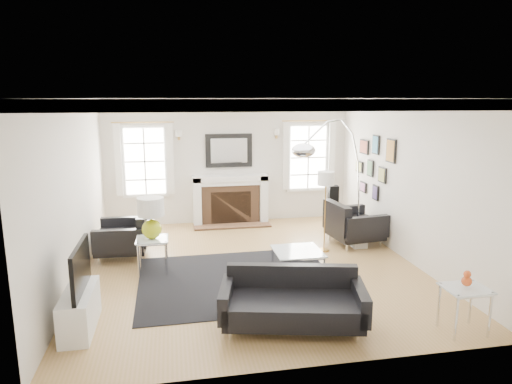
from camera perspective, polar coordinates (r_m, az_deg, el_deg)
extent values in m
plane|color=#A68045|center=(7.83, -0.51, -9.35)|extent=(6.00, 6.00, 0.00)
cube|color=beige|center=(10.37, -3.42, 3.85)|extent=(5.50, 0.04, 2.80)
cube|color=beige|center=(4.60, 6.01, -6.20)|extent=(5.50, 0.04, 2.80)
cube|color=beige|center=(7.48, -21.76, -0.01)|extent=(0.04, 6.00, 2.80)
cube|color=beige|center=(8.36, 18.38, 1.38)|extent=(0.04, 6.00, 2.80)
cube|color=white|center=(7.30, -0.55, 11.62)|extent=(5.50, 6.00, 0.02)
cube|color=white|center=(7.30, -0.55, 11.15)|extent=(5.50, 6.00, 0.12)
cube|color=white|center=(10.26, -7.38, -1.14)|extent=(0.18, 0.38, 1.10)
cube|color=white|center=(10.44, 0.86, -0.81)|extent=(0.18, 0.38, 1.10)
cube|color=white|center=(10.23, -3.26, 1.76)|extent=(1.70, 0.38, 0.12)
cube|color=white|center=(10.24, -3.25, 1.21)|extent=(1.50, 0.34, 0.10)
cube|color=brown|center=(10.37, -3.23, -1.49)|extent=(1.30, 0.30, 0.90)
cube|color=black|center=(10.28, -3.16, -1.99)|extent=(0.90, 0.10, 0.76)
cube|color=brown|center=(10.21, -3.01, -4.18)|extent=(1.70, 0.50, 0.04)
cube|color=black|center=(10.30, -3.41, 5.20)|extent=(1.05, 0.06, 0.75)
cube|color=white|center=(10.26, -3.39, 5.18)|extent=(0.82, 0.02, 0.55)
cube|color=white|center=(10.27, -13.72, 3.75)|extent=(1.00, 0.05, 1.60)
cube|color=white|center=(10.24, -13.73, 3.73)|extent=(0.84, 0.02, 1.44)
cube|color=white|center=(10.21, -16.85, 3.82)|extent=(0.14, 0.05, 1.55)
cube|color=white|center=(10.15, -10.66, 4.07)|extent=(0.14, 0.05, 1.55)
cube|color=white|center=(10.72, 6.49, 4.32)|extent=(1.00, 0.05, 1.60)
cube|color=white|center=(10.69, 6.53, 4.30)|extent=(0.84, 0.02, 1.44)
cube|color=white|center=(10.47, 3.76, 4.48)|extent=(0.14, 0.05, 1.55)
cube|color=white|center=(10.79, 9.45, 4.56)|extent=(0.14, 0.05, 1.55)
cube|color=black|center=(8.81, 16.52, 4.95)|extent=(0.03, 0.34, 0.44)
cube|color=#B0742F|center=(8.80, 16.42, 4.95)|extent=(0.01, 0.29, 0.39)
cube|color=black|center=(9.38, 14.75, 5.74)|extent=(0.03, 0.28, 0.38)
cube|color=teal|center=(9.37, 14.65, 5.74)|extent=(0.01, 0.23, 0.33)
cube|color=black|center=(9.89, 13.37, 5.51)|extent=(0.03, 0.40, 0.30)
cube|color=#A94B34|center=(9.88, 13.27, 5.51)|extent=(0.01, 0.35, 0.25)
cube|color=black|center=(9.14, 15.50, 2.07)|extent=(0.03, 0.30, 0.30)
cube|color=#9B9546|center=(9.13, 15.40, 2.07)|extent=(0.01, 0.25, 0.25)
cube|color=black|center=(9.62, 14.09, 2.91)|extent=(0.03, 0.26, 0.34)
cube|color=#416D44|center=(9.61, 14.00, 2.91)|extent=(0.01, 0.21, 0.29)
cube|color=black|center=(10.13, 12.80, 3.11)|extent=(0.03, 0.32, 0.24)
cube|color=#A0A044|center=(10.12, 12.70, 3.11)|extent=(0.01, 0.27, 0.19)
cube|color=black|center=(9.43, 14.71, -0.07)|extent=(0.03, 0.24, 0.30)
cube|color=#473468|center=(9.42, 14.61, -0.07)|extent=(0.01, 0.19, 0.25)
cube|color=black|center=(9.97, 13.26, 0.62)|extent=(0.03, 0.28, 0.22)
cube|color=#AF6696|center=(9.96, 13.16, 0.62)|extent=(0.01, 0.23, 0.17)
cube|color=white|center=(6.17, -21.18, -13.63)|extent=(0.35, 1.00, 0.50)
cube|color=black|center=(5.96, -21.09, -8.83)|extent=(0.05, 1.00, 0.58)
cube|color=black|center=(7.29, -2.30, -10.92)|extent=(3.08, 2.58, 0.01)
cube|color=black|center=(5.82, 4.59, -14.32)|extent=(1.81, 1.14, 0.28)
cube|color=black|center=(6.06, 4.48, -11.10)|extent=(1.67, 0.50, 0.47)
cube|color=black|center=(5.79, -3.76, -13.20)|extent=(0.30, 0.80, 0.35)
cube|color=black|center=(5.86, 12.88, -13.16)|extent=(0.30, 0.80, 0.35)
cube|color=black|center=(8.54, -16.41, -5.89)|extent=(0.89, 0.89, 0.32)
cube|color=black|center=(8.43, -13.91, -4.33)|extent=(0.19, 0.86, 0.53)
cube|color=black|center=(8.91, -16.06, -4.28)|extent=(0.86, 0.17, 0.41)
cube|color=black|center=(8.10, -16.89, -5.93)|extent=(0.86, 0.17, 0.41)
cube|color=black|center=(9.14, 12.23, -4.44)|extent=(1.00, 1.00, 0.33)
cube|color=black|center=(8.89, 10.06, -3.17)|extent=(0.27, 0.90, 0.56)
cube|color=black|center=(8.74, 13.73, -4.34)|extent=(0.90, 0.25, 0.42)
cube|color=black|center=(9.48, 10.92, -2.96)|extent=(0.90, 0.25, 0.42)
cube|color=silver|center=(7.60, 5.24, -7.37)|extent=(0.77, 0.77, 0.02)
cylinder|color=silver|center=(7.26, 3.30, -9.64)|extent=(0.04, 0.04, 0.34)
cylinder|color=silver|center=(7.44, 8.55, -9.19)|extent=(0.04, 0.04, 0.34)
cylinder|color=silver|center=(7.89, 2.09, -7.85)|extent=(0.04, 0.04, 0.34)
cylinder|color=silver|center=(8.06, 6.94, -7.49)|extent=(0.04, 0.04, 0.34)
cube|color=silver|center=(7.64, -12.85, -5.76)|extent=(0.51, 0.51, 0.02)
cylinder|color=silver|center=(7.54, -14.47, -8.28)|extent=(0.04, 0.04, 0.56)
cylinder|color=silver|center=(7.52, -11.14, -8.18)|extent=(0.04, 0.04, 0.56)
cylinder|color=silver|center=(7.95, -14.27, -7.23)|extent=(0.04, 0.04, 0.56)
cylinder|color=silver|center=(7.93, -11.12, -7.13)|extent=(0.04, 0.04, 0.56)
cube|color=silver|center=(6.14, 24.76, -10.88)|extent=(0.52, 0.44, 0.02)
cylinder|color=silver|center=(5.99, 23.75, -14.24)|extent=(0.04, 0.04, 0.57)
cylinder|color=silver|center=(6.24, 27.21, -13.51)|extent=(0.04, 0.04, 0.57)
cylinder|color=silver|center=(6.26, 21.88, -12.95)|extent=(0.04, 0.04, 0.57)
cylinder|color=silver|center=(6.50, 25.26, -12.32)|extent=(0.04, 0.04, 0.57)
sphere|color=#B1BF17|center=(7.60, -12.90, -4.54)|extent=(0.32, 0.32, 0.32)
cylinder|color=#B1BF17|center=(7.55, -12.96, -3.37)|extent=(0.04, 0.04, 0.13)
cylinder|color=white|center=(7.50, -13.03, -1.80)|extent=(0.43, 0.43, 0.30)
sphere|color=#C94819|center=(6.10, 24.83, -10.09)|extent=(0.12, 0.12, 0.12)
sphere|color=#C94819|center=(6.07, 24.90, -9.31)|extent=(0.09, 0.09, 0.09)
cube|color=silver|center=(9.08, 12.51, -5.91)|extent=(0.27, 0.43, 0.21)
ellipsoid|color=silver|center=(7.00, 5.96, 5.18)|extent=(0.36, 0.36, 0.22)
cylinder|color=#C39344|center=(8.69, 8.47, -7.19)|extent=(0.19, 0.19, 0.03)
cylinder|color=#C39344|center=(8.51, 8.60, -3.04)|extent=(0.02, 0.02, 1.33)
cylinder|color=white|center=(8.36, 8.75, 1.70)|extent=(0.30, 0.30, 0.25)
cube|color=black|center=(9.89, 9.58, -2.01)|extent=(0.22, 0.22, 0.99)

